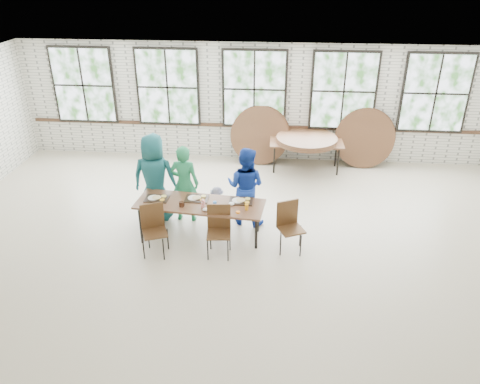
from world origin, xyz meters
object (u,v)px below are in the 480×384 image
object	(u,v)px
chair_near_left	(154,225)
storage_table	(306,144)
dining_table	(200,206)
chair_near_right	(219,226)

from	to	relation	value
chair_near_left	storage_table	xyz separation A→B (m)	(2.86, 3.92, 0.13)
dining_table	storage_table	xyz separation A→B (m)	(2.11, 3.36, -0.00)
chair_near_left	chair_near_right	distance (m)	1.17
chair_near_right	storage_table	distance (m)	4.20
dining_table	chair_near_left	bearing A→B (deg)	-137.89
dining_table	chair_near_right	world-z (taller)	chair_near_right
dining_table	chair_near_left	world-z (taller)	chair_near_left
chair_near_right	storage_table	world-z (taller)	chair_near_right
chair_near_left	storage_table	bearing A→B (deg)	31.42
storage_table	dining_table	bearing A→B (deg)	-122.99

